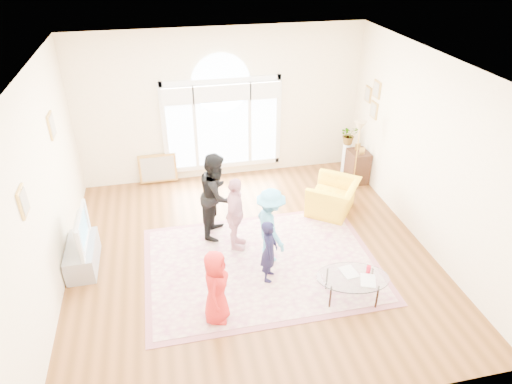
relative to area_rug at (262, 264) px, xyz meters
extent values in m
plane|color=#593516|center=(-0.11, 0.29, -0.01)|extent=(6.00, 6.00, 0.00)
plane|color=#FEF0C9|center=(-0.11, 3.29, 1.59)|extent=(6.00, 0.00, 6.00)
plane|color=#FEF0C9|center=(-0.11, -2.71, 1.59)|extent=(6.00, 0.00, 6.00)
plane|color=#FEF0C9|center=(-3.11, 0.29, 1.59)|extent=(0.00, 6.00, 6.00)
plane|color=#FEF0C9|center=(2.89, 0.29, 1.59)|extent=(0.00, 6.00, 6.00)
plane|color=white|center=(-0.11, 0.29, 3.19)|extent=(6.00, 6.00, 0.00)
cube|color=white|center=(-0.11, 3.25, 0.24)|extent=(2.50, 0.08, 0.10)
cube|color=white|center=(-0.11, 3.25, 2.14)|extent=(2.50, 0.08, 0.10)
cube|color=white|center=(-1.33, 3.25, 1.19)|extent=(0.10, 0.08, 2.00)
cube|color=white|center=(1.11, 3.25, 1.19)|extent=(0.10, 0.08, 2.00)
cube|color=#C6E2FF|center=(-1.01, 3.25, 1.19)|extent=(0.55, 0.02, 1.80)
cube|color=#C6E2FF|center=(0.78, 3.25, 1.19)|extent=(0.55, 0.02, 1.80)
cube|color=#C6E2FF|center=(-0.11, 3.25, 1.19)|extent=(1.10, 0.02, 1.80)
cylinder|color=#C6E2FF|center=(-0.11, 3.25, 2.09)|extent=(1.20, 0.02, 1.20)
cube|color=white|center=(-0.70, 3.24, 1.19)|extent=(0.07, 0.04, 1.80)
cube|color=white|center=(0.47, 3.24, 1.19)|extent=(0.07, 0.04, 1.80)
cube|color=white|center=(-1.01, 3.17, 1.91)|extent=(0.65, 0.12, 0.35)
cube|color=white|center=(-0.11, 3.17, 1.91)|extent=(1.20, 0.12, 0.35)
cube|color=white|center=(0.78, 3.17, 1.91)|extent=(0.65, 0.12, 0.35)
cube|color=tan|center=(-3.09, 1.59, 2.09)|extent=(0.03, 0.34, 0.40)
cube|color=#ADA38E|center=(-3.07, 1.59, 2.09)|extent=(0.01, 0.28, 0.34)
cube|color=tan|center=(-3.09, -0.61, 1.99)|extent=(0.03, 0.30, 0.36)
cube|color=#ADA38E|center=(-3.07, -0.61, 1.99)|extent=(0.01, 0.24, 0.30)
cube|color=tan|center=(2.87, 2.34, 2.04)|extent=(0.03, 0.28, 0.34)
cube|color=#ADA38E|center=(2.85, 2.34, 2.04)|extent=(0.01, 0.22, 0.28)
cube|color=tan|center=(2.87, 2.34, 1.61)|extent=(0.03, 0.28, 0.34)
cube|color=#ADA38E|center=(2.85, 2.34, 1.61)|extent=(0.01, 0.22, 0.28)
cube|color=tan|center=(2.87, 2.69, 1.83)|extent=(0.03, 0.26, 0.32)
cube|color=#ADA38E|center=(2.85, 2.69, 1.83)|extent=(0.01, 0.20, 0.26)
cube|color=beige|center=(0.00, 0.00, 0.00)|extent=(3.60, 2.60, 0.02)
cube|color=#965760|center=(0.00, 0.00, 0.00)|extent=(3.80, 2.80, 0.01)
cube|color=#919399|center=(-2.86, 0.59, 0.20)|extent=(0.45, 1.00, 0.42)
imported|color=black|center=(-2.86, 0.59, 0.69)|extent=(0.13, 0.99, 0.57)
cube|color=#51B0D8|center=(-2.77, 0.59, 0.69)|extent=(0.02, 0.81, 0.46)
ellipsoid|color=silver|center=(1.13, -1.06, 0.40)|extent=(1.19, 0.89, 0.02)
cylinder|color=black|center=(1.50, -0.94, 0.19)|extent=(0.03, 0.03, 0.40)
cylinder|color=black|center=(0.84, -0.80, 0.19)|extent=(0.03, 0.03, 0.40)
cylinder|color=black|center=(1.42, -1.32, 0.19)|extent=(0.03, 0.03, 0.40)
cylinder|color=black|center=(0.75, -1.18, 0.19)|extent=(0.03, 0.03, 0.40)
imported|color=#B2A58C|center=(0.99, -0.98, 0.42)|extent=(0.25, 0.32, 0.03)
imported|color=#B2A58C|center=(1.20, -1.16, 0.42)|extent=(0.31, 0.35, 0.02)
cylinder|color=red|center=(1.38, -1.02, 0.47)|extent=(0.07, 0.07, 0.12)
imported|color=yellow|center=(1.72, 1.30, 0.31)|extent=(1.27, 1.29, 0.63)
cube|color=black|center=(2.67, 2.35, 0.34)|extent=(0.40, 0.50, 0.70)
cylinder|color=black|center=(2.47, 2.07, 0.00)|extent=(0.20, 0.20, 0.02)
cylinder|color=gold|center=(2.47, 2.07, 0.67)|extent=(0.02, 0.02, 1.35)
cone|color=#CCB284|center=(2.47, 2.07, 1.39)|extent=(0.26, 0.26, 0.22)
cylinder|color=white|center=(2.59, 2.79, 0.34)|extent=(0.20, 0.20, 0.70)
imported|color=#33722D|center=(2.59, 2.79, 0.90)|extent=(0.41, 0.37, 0.43)
cube|color=tan|center=(-1.56, 3.19, -0.01)|extent=(0.80, 0.14, 0.62)
imported|color=red|center=(-0.88, -1.04, 0.58)|extent=(0.52, 0.65, 1.15)
imported|color=#141433|center=(0.03, -0.36, 0.54)|extent=(0.38, 0.45, 1.06)
imported|color=black|center=(-0.57, 1.05, 0.79)|extent=(0.82, 0.92, 1.57)
imported|color=pink|center=(-0.33, 0.54, 0.68)|extent=(0.57, 0.85, 1.34)
imported|color=#4FA9D5|center=(0.17, 0.12, 0.66)|extent=(0.62, 0.92, 1.31)
camera|label=1|loc=(-1.35, -5.75, 4.86)|focal=32.00mm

